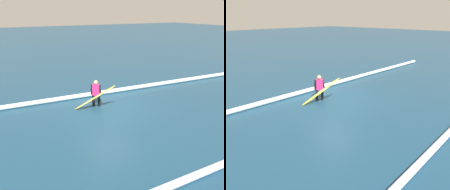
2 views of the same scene
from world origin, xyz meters
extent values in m
plane|color=navy|center=(0.00, 0.00, 0.00)|extent=(130.59, 130.59, 0.00)
cylinder|color=black|center=(0.30, -0.52, 0.30)|extent=(0.14, 0.14, 0.59)
cylinder|color=black|center=(0.54, -0.67, 0.30)|extent=(0.14, 0.14, 0.59)
cube|color=#D82672|center=(0.42, -0.59, 0.87)|extent=(0.39, 0.35, 0.55)
sphere|color=tan|center=(0.42, -0.59, 1.25)|extent=(0.22, 0.22, 0.22)
cylinder|color=black|center=(0.24, -0.48, 0.87)|extent=(0.09, 0.22, 0.53)
cylinder|color=black|center=(0.60, -0.71, 0.87)|extent=(0.09, 0.14, 0.53)
ellipsoid|color=yellow|center=(0.65, -0.23, 0.62)|extent=(1.94, 1.16, 1.28)
ellipsoid|color=blue|center=(0.65, -0.23, 0.63)|extent=(1.51, 0.83, 1.03)
cylinder|color=white|center=(-0.51, -1.95, 0.12)|extent=(23.86, 1.99, 0.24)
camera|label=1|loc=(4.72, 9.00, 4.55)|focal=35.85mm
camera|label=2|loc=(7.47, 7.23, 4.19)|focal=33.88mm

